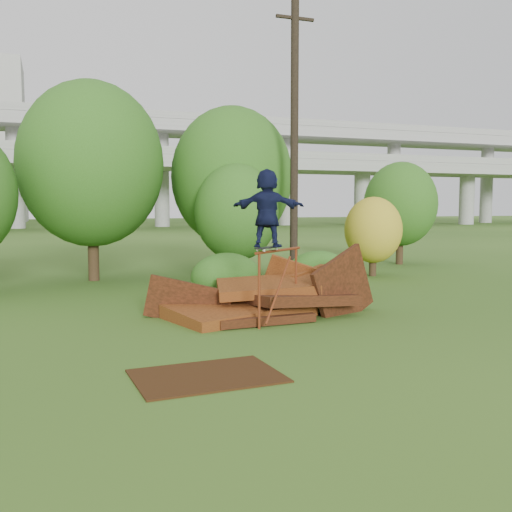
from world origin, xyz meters
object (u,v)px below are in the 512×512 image
object	(u,v)px
scrap_pile	(266,300)
utility_pole	(294,140)
skater	(267,208)
flat_plate	(207,376)

from	to	relation	value
scrap_pile	utility_pole	distance (m)	7.74
scrap_pile	skater	xyz separation A→B (m)	(-0.43, -1.21, 2.31)
scrap_pile	flat_plate	xyz separation A→B (m)	(-2.73, -4.49, -0.37)
flat_plate	utility_pole	xyz separation A→B (m)	(5.83, 9.83, 5.05)
flat_plate	utility_pole	world-z (taller)	utility_pole
scrap_pile	skater	size ratio (longest dim) A/B	3.41
skater	utility_pole	bearing A→B (deg)	-88.66
skater	utility_pole	xyz separation A→B (m)	(3.53, 6.54, 2.37)
flat_plate	utility_pole	bearing A→B (deg)	59.32
scrap_pile	flat_plate	distance (m)	5.27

